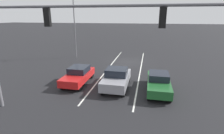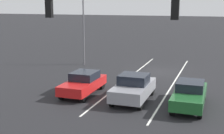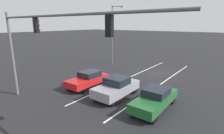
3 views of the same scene
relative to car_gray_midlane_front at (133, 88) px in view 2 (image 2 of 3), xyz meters
The scene contains 8 objects.
ground_plane 8.69m from the car_gray_midlane_front, 89.45° to the right, with size 240.00×240.00×0.00m, color black.
lane_stripe_left_divider 5.80m from the car_gray_midlane_front, 107.57° to the right, with size 0.12×18.35×0.01m, color silver.
lane_stripe_center_divider 5.85m from the car_gray_midlane_front, 70.85° to the right, with size 0.12×18.35×0.01m, color silver.
car_gray_midlane_front is the anchor object (origin of this frame).
car_darkgreen_leftlane_front 3.38m from the car_gray_midlane_front, behind, with size 1.70×4.54×1.48m.
car_red_rightlane_front 3.51m from the car_gray_midlane_front, ahead, with size 1.75×4.22×1.44m.
traffic_signal_gantry 6.81m from the car_gray_midlane_front, 61.04° to the left, with size 13.49×0.37×6.65m.
street_lamp_right_shoulder 12.55m from the car_gray_midlane_front, 51.95° to the right, with size 1.97×0.24×8.21m.
Camera 2 is at (-4.95, 26.47, 5.90)m, focal length 50.00 mm.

